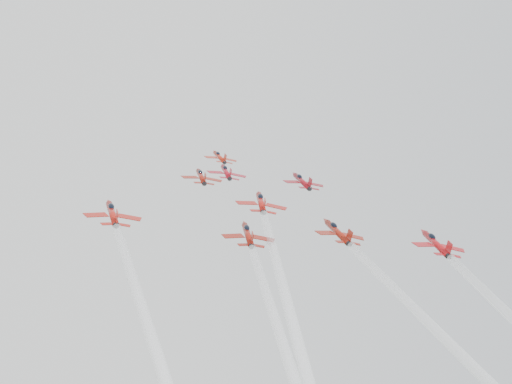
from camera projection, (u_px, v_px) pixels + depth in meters
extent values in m
cylinder|color=#AE2110|center=(220.00, 158.00, 157.32)|extent=(0.98, 7.82, 5.93)
cone|color=#AE2110|center=(216.00, 152.00, 162.33)|extent=(0.98, 2.16, 1.93)
cone|color=black|center=(223.00, 163.00, 152.72)|extent=(0.98, 1.44, 1.41)
ellipsoid|color=black|center=(219.00, 154.00, 159.08)|extent=(0.89, 2.06, 1.78)
cube|color=#AE2110|center=(211.00, 158.00, 156.07)|extent=(3.63, 2.33, 1.00)
cube|color=#AE2110|center=(230.00, 159.00, 157.28)|extent=(3.63, 2.33, 1.00)
cube|color=#AE2110|center=(223.00, 158.00, 153.40)|extent=(0.11, 2.33, 2.37)
cube|color=#AE2110|center=(218.00, 162.00, 153.22)|extent=(1.74, 1.15, 0.57)
cube|color=#AE2110|center=(228.00, 162.00, 153.85)|extent=(1.74, 1.15, 0.57)
cylinder|color=maroon|center=(201.00, 177.00, 138.34)|extent=(1.05, 8.37, 6.35)
cone|color=maroon|center=(198.00, 170.00, 143.71)|extent=(1.05, 2.31, 2.06)
cone|color=black|center=(205.00, 185.00, 133.42)|extent=(1.05, 1.54, 1.51)
ellipsoid|color=black|center=(200.00, 172.00, 140.23)|extent=(0.95, 2.20, 1.91)
cube|color=maroon|center=(190.00, 177.00, 137.01)|extent=(3.89, 2.50, 1.07)
cube|color=maroon|center=(213.00, 179.00, 138.30)|extent=(3.89, 2.50, 1.07)
cube|color=maroon|center=(205.00, 178.00, 134.15)|extent=(0.11, 2.50, 2.54)
cube|color=maroon|center=(198.00, 183.00, 133.96)|extent=(1.87, 1.24, 0.61)
cube|color=maroon|center=(210.00, 184.00, 134.63)|extent=(1.87, 1.24, 0.61)
cylinder|color=#A30F1E|center=(226.00, 173.00, 145.01)|extent=(1.06, 8.51, 6.45)
cone|color=#A30F1E|center=(222.00, 165.00, 150.47)|extent=(1.06, 2.35, 2.10)
cone|color=black|center=(231.00, 180.00, 140.01)|extent=(1.06, 1.56, 1.54)
ellipsoid|color=black|center=(225.00, 168.00, 146.93)|extent=(0.97, 2.24, 1.94)
cube|color=#A30F1E|center=(215.00, 173.00, 143.65)|extent=(3.95, 2.54, 1.08)
cube|color=#A30F1E|center=(238.00, 175.00, 144.97)|extent=(3.95, 2.54, 1.08)
cube|color=#A30F1E|center=(230.00, 173.00, 140.75)|extent=(0.12, 2.54, 2.58)
cube|color=#A30F1E|center=(224.00, 178.00, 140.56)|extent=(1.90, 1.26, 0.62)
cube|color=#A30F1E|center=(236.00, 179.00, 141.24)|extent=(1.90, 1.26, 0.62)
cylinder|color=maroon|center=(302.00, 182.00, 147.51)|extent=(1.14, 9.14, 6.93)
cone|color=maroon|center=(295.00, 174.00, 153.36)|extent=(1.14, 2.53, 2.25)
cone|color=black|center=(310.00, 190.00, 142.13)|extent=(1.14, 1.68, 1.65)
ellipsoid|color=black|center=(300.00, 177.00, 149.57)|extent=(1.04, 2.41, 2.08)
cube|color=maroon|center=(292.00, 182.00, 146.05)|extent=(4.24, 2.73, 1.16)
cube|color=maroon|center=(315.00, 184.00, 147.46)|extent=(4.24, 2.73, 1.16)
cube|color=maroon|center=(309.00, 183.00, 142.93)|extent=(0.12, 2.73, 2.78)
cube|color=maroon|center=(302.00, 188.00, 142.72)|extent=(2.04, 1.35, 0.67)
cube|color=maroon|center=(314.00, 189.00, 143.46)|extent=(2.04, 1.35, 0.67)
cylinder|color=#AF1710|center=(261.00, 203.00, 127.26)|extent=(1.21, 9.69, 7.35)
cone|color=#AF1710|center=(254.00, 192.00, 133.47)|extent=(1.21, 2.68, 2.39)
cone|color=black|center=(268.00, 214.00, 121.56)|extent=(1.21, 1.78, 1.75)
ellipsoid|color=black|center=(259.00, 196.00, 129.45)|extent=(1.10, 2.55, 2.21)
cube|color=#AF1710|center=(247.00, 204.00, 125.72)|extent=(4.50, 2.89, 1.23)
cube|color=#AF1710|center=(276.00, 206.00, 127.21)|extent=(4.50, 2.89, 1.23)
cube|color=#AF1710|center=(268.00, 205.00, 122.41)|extent=(0.13, 2.89, 2.94)
cube|color=#AF1710|center=(259.00, 211.00, 122.19)|extent=(2.16, 1.43, 0.71)
cube|color=#AF1710|center=(275.00, 212.00, 122.97)|extent=(2.16, 1.43, 0.71)
cylinder|color=white|center=(367.00, 361.00, 75.35)|extent=(1.54, 81.77, 58.50)
cylinder|color=#B11910|center=(112.00, 214.00, 108.60)|extent=(1.14, 9.13, 6.92)
cone|color=#B11910|center=(112.00, 202.00, 114.45)|extent=(1.14, 2.52, 2.25)
cone|color=black|center=(113.00, 227.00, 103.22)|extent=(1.14, 1.68, 1.65)
ellipsoid|color=black|center=(113.00, 207.00, 110.65)|extent=(1.04, 2.40, 2.08)
cube|color=#B11910|center=(95.00, 215.00, 107.14)|extent=(4.24, 2.72, 1.16)
cube|color=#B11910|center=(129.00, 217.00, 108.55)|extent=(4.24, 2.72, 1.16)
cube|color=#B11910|center=(113.00, 217.00, 104.02)|extent=(0.12, 2.72, 2.77)
cube|color=#B11910|center=(103.00, 224.00, 103.82)|extent=(2.04, 1.35, 0.67)
cube|color=#B11910|center=(122.00, 225.00, 104.55)|extent=(2.04, 1.35, 0.67)
cylinder|color=maroon|center=(248.00, 235.00, 108.92)|extent=(1.07, 8.52, 6.47)
cone|color=maroon|center=(241.00, 223.00, 114.38)|extent=(1.07, 2.36, 2.10)
cone|color=black|center=(255.00, 248.00, 103.90)|extent=(1.07, 1.56, 1.54)
ellipsoid|color=black|center=(246.00, 228.00, 110.84)|extent=(0.97, 2.24, 1.94)
cube|color=maroon|center=(234.00, 236.00, 107.56)|extent=(3.96, 2.54, 1.09)
cube|color=maroon|center=(264.00, 238.00, 108.88)|extent=(3.96, 2.54, 1.09)
cube|color=maroon|center=(254.00, 238.00, 104.65)|extent=(0.12, 2.54, 2.59)
cube|color=maroon|center=(245.00, 245.00, 104.46)|extent=(1.90, 1.26, 0.62)
cube|color=maroon|center=(261.00, 246.00, 105.14)|extent=(1.90, 1.26, 0.62)
cylinder|color=maroon|center=(338.00, 233.00, 117.36)|extent=(1.13, 9.05, 6.87)
cone|color=maroon|center=(327.00, 220.00, 123.16)|extent=(1.13, 2.50, 2.23)
cone|color=black|center=(349.00, 245.00, 112.03)|extent=(1.13, 1.66, 1.64)
ellipsoid|color=black|center=(334.00, 225.00, 119.40)|extent=(1.03, 2.38, 2.06)
cube|color=maroon|center=(325.00, 234.00, 115.91)|extent=(4.20, 2.70, 1.15)
cube|color=maroon|center=(353.00, 236.00, 117.31)|extent=(4.20, 2.70, 1.15)
cube|color=maroon|center=(348.00, 236.00, 112.82)|extent=(0.12, 2.70, 2.75)
cube|color=maroon|center=(339.00, 242.00, 112.62)|extent=(2.02, 1.34, 0.66)
cube|color=maroon|center=(354.00, 243.00, 113.35)|extent=(2.02, 1.34, 0.66)
cylinder|color=#B01016|center=(436.00, 244.00, 119.67)|extent=(1.20, 9.61, 7.29)
cone|color=#B01016|center=(420.00, 231.00, 125.83)|extent=(1.20, 2.66, 2.37)
cone|color=black|center=(453.00, 258.00, 114.01)|extent=(1.20, 1.76, 1.74)
ellipsoid|color=black|center=(431.00, 236.00, 121.84)|extent=(1.09, 2.53, 2.19)
cube|color=#B01016|center=(424.00, 245.00, 118.14)|extent=(4.46, 2.87, 1.23)
cube|color=#B01016|center=(453.00, 247.00, 119.62)|extent=(4.46, 2.87, 1.23)
cube|color=#B01016|center=(451.00, 248.00, 114.85)|extent=(0.13, 2.87, 2.92)
cube|color=#B01016|center=(442.00, 255.00, 114.64)|extent=(2.14, 1.42, 0.70)
cube|color=#B01016|center=(457.00, 256.00, 115.41)|extent=(2.14, 1.42, 0.70)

